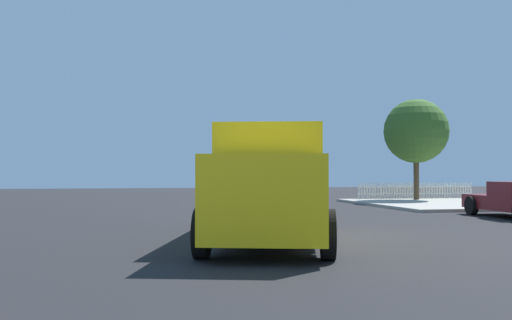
# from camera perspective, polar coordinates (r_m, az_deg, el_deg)

# --- Properties ---
(ground_plane) EXTENTS (100.00, 100.00, 0.00)m
(ground_plane) POSITION_cam_1_polar(r_m,az_deg,el_deg) (15.97, 6.15, -7.44)
(ground_plane) COLOR black
(sidewalk_corner_near) EXTENTS (10.23, 10.23, 0.14)m
(sidewalk_corner_near) POSITION_cam_1_polar(r_m,az_deg,el_deg) (32.00, 20.08, -4.19)
(sidewalk_corner_near) COLOR #9E998E
(sidewalk_corner_near) RESTS_ON ground
(delivery_truck) EXTENTS (4.75, 8.53, 2.82)m
(delivery_truck) POSITION_cam_1_polar(r_m,az_deg,el_deg) (14.44, 1.59, -2.22)
(delivery_truck) COLOR yellow
(delivery_truck) RESTS_ON ground
(picket_fence_run) EXTENTS (7.66, 0.05, 0.95)m
(picket_fence_run) POSITION_cam_1_polar(r_m,az_deg,el_deg) (36.20, 15.97, -3.01)
(picket_fence_run) COLOR silver
(picket_fence_run) RESTS_ON sidewalk_corner_near
(shade_tree_near) EXTENTS (3.79, 3.79, 5.95)m
(shade_tree_near) POSITION_cam_1_polar(r_m,az_deg,el_deg) (34.54, 15.97, 2.82)
(shade_tree_near) COLOR brown
(shade_tree_near) RESTS_ON sidewalk_corner_near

